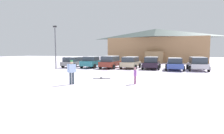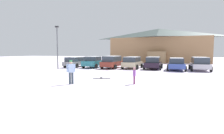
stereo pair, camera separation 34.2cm
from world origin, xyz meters
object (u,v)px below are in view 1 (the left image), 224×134
Objects in this scene: parked_maroon_van at (111,62)px; parked_grey_wagon at (74,61)px; ski_lodge at (156,45)px; parked_black_sedan at (152,63)px; parked_blue_hatchback at (174,64)px; parked_teal_hatchback at (92,62)px; parked_silver_wagon at (198,63)px; skier_adult_in_blue_parka at (72,71)px; pair_of_skis at (102,78)px; parked_beige_suv at (131,62)px; skier_child_in_purple_jacket at (135,75)px; lamp_post at (55,45)px.

parked_grey_wagon is at bearing 179.88° from parked_maroon_van.
ski_lodge reaches higher than parked_maroon_van.
parked_blue_hatchback is (2.85, -0.57, -0.03)m from parked_black_sedan.
parked_silver_wagon is (13.87, 0.39, 0.06)m from parked_teal_hatchback.
skier_adult_in_blue_parka is (-9.71, -12.85, 0.05)m from parked_silver_wagon.
parked_silver_wagon is 2.79× the size of pair_of_skis.
parked_beige_suv is at bearing 3.25° from parked_grey_wagon.
parked_silver_wagon is at bearing 64.07° from skier_child_in_purple_jacket.
skier_child_in_purple_jacket is 4.40m from skier_adult_in_blue_parka.
parked_black_sedan is 1.06× the size of parked_silver_wagon.
skier_child_in_purple_jacket is at bearing -63.71° from parked_maroon_van.
parked_maroon_van is 1.12× the size of parked_black_sedan.
parked_teal_hatchback is at bearing 118.88° from pair_of_skis.
lamp_post is (-6.57, -3.31, 2.26)m from parked_maroon_van.
lamp_post reaches higher than parked_maroon_van.
parked_teal_hatchback is 0.97× the size of parked_beige_suv.
ski_lodge is 18.33× the size of skier_child_in_purple_jacket.
ski_lodge is 4.45× the size of parked_maroon_van.
pair_of_skis is (8.16, -9.40, -0.82)m from parked_grey_wagon.
skier_adult_in_blue_parka is (-1.42, -13.00, 0.07)m from parked_beige_suv.
parked_black_sedan is at bearing 72.09° from pair_of_skis.
ski_lodge reaches higher than parked_blue_hatchback.
parked_silver_wagon is 18.13m from lamp_post.
parked_beige_suv is at bearing 5.55° from parked_teal_hatchback.
pair_of_skis is 11.22m from lamp_post.
parked_silver_wagon is 13.10m from pair_of_skis.
parked_teal_hatchback is at bearing 126.99° from skier_child_in_purple_jacket.
parked_black_sedan reaches higher than parked_grey_wagon.
pair_of_skis is 0.26× the size of lamp_post.
parked_black_sedan is at bearing 2.85° from parked_grey_wagon.
lamp_post is at bearing -117.93° from ski_lodge.
pair_of_skis is (2.31, -9.39, -0.90)m from parked_maroon_van.
parked_blue_hatchback is 11.46m from skier_child_in_purple_jacket.
parked_grey_wagon is 14.23m from parked_blue_hatchback.
skier_adult_in_blue_parka is at bearing -107.72° from pair_of_skis.
parked_black_sedan is at bearing 17.80° from lamp_post.
ski_lodge is 29.40m from skier_child_in_purple_jacket.
parked_black_sedan is 2.57× the size of skier_adult_in_blue_parka.
ski_lodge is 18.99m from parked_maroon_van.
parked_black_sedan is 12.93m from lamp_post.
skier_child_in_purple_jacket is 3.64m from pair_of_skis.
parked_beige_suv is 9.93m from pair_of_skis.
parked_beige_suv is 8.30m from parked_silver_wagon.
parked_silver_wagon is at bearing 1.82° from parked_maroon_van.
parked_teal_hatchback is at bearing 108.47° from skier_adult_in_blue_parka.
ski_lodge is 14.70× the size of pair_of_skis.
parked_maroon_van is at bearing -169.65° from parked_beige_suv.
parked_maroon_van is 0.85× the size of lamp_post.
lamp_post is at bearing -157.75° from parked_beige_suv.
ski_lodge is 4.69× the size of parked_grey_wagon.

